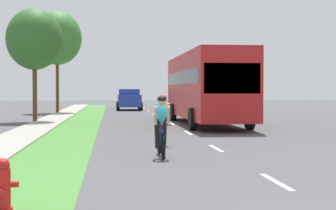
% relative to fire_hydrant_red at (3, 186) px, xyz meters
% --- Properties ---
extents(ground_plane, '(120.00, 120.00, 0.00)m').
position_rel_fire_hydrant_red_xyz_m(ground_plane, '(4.61, 17.52, -0.37)').
color(ground_plane, '#4C4C4F').
extents(grass_verge, '(1.98, 70.00, 0.01)m').
position_rel_fire_hydrant_red_xyz_m(grass_verge, '(0.00, 17.52, -0.37)').
color(grass_verge, '#478438').
rests_on(grass_verge, ground_plane).
extents(sidewalk_concrete, '(1.64, 70.00, 0.10)m').
position_rel_fire_hydrant_red_xyz_m(sidewalk_concrete, '(-1.81, 17.52, -0.37)').
color(sidewalk_concrete, '#9E998E').
rests_on(sidewalk_concrete, ground_plane).
extents(lane_markings_center, '(0.12, 52.20, 0.01)m').
position_rel_fire_hydrant_red_xyz_m(lane_markings_center, '(4.61, 21.52, -0.37)').
color(lane_markings_center, white).
rests_on(lane_markings_center, ground_plane).
extents(fire_hydrant_red, '(0.44, 0.38, 0.76)m').
position_rel_fire_hydrant_red_xyz_m(fire_hydrant_red, '(0.00, 0.00, 0.00)').
color(fire_hydrant_red, red).
rests_on(fire_hydrant_red, ground_plane).
extents(cyclist_lead, '(0.42, 1.72, 1.58)m').
position_rel_fire_hydrant_red_xyz_m(cyclist_lead, '(2.80, 5.66, 0.44)').
color(cyclist_lead, black).
rests_on(cyclist_lead, ground_plane).
extents(cyclist_trailing, '(0.42, 1.72, 1.58)m').
position_rel_fire_hydrant_red_xyz_m(cyclist_trailing, '(3.12, 8.64, 0.44)').
color(cyclist_trailing, black).
rests_on(cyclist_trailing, ground_plane).
extents(bus_red, '(2.78, 11.60, 3.48)m').
position_rel_fire_hydrant_red_xyz_m(bus_red, '(6.23, 18.17, 1.61)').
color(bus_red, red).
rests_on(bus_red, ground_plane).
extents(suv_blue, '(2.15, 4.70, 1.79)m').
position_rel_fire_hydrant_red_xyz_m(suv_blue, '(3.06, 37.04, 0.58)').
color(suv_blue, '#23389E').
rests_on(suv_blue, ground_plane).
extents(street_tree_near, '(3.00, 3.00, 6.10)m').
position_rel_fire_hydrant_red_xyz_m(street_tree_near, '(-2.55, 21.10, 4.06)').
color(street_tree_near, brown).
rests_on(street_tree_near, ground_plane).
extents(street_tree_far, '(3.62, 3.62, 7.57)m').
position_rel_fire_hydrant_red_xyz_m(street_tree_far, '(-2.44, 31.88, 5.19)').
color(street_tree_far, brown).
rests_on(street_tree_far, ground_plane).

